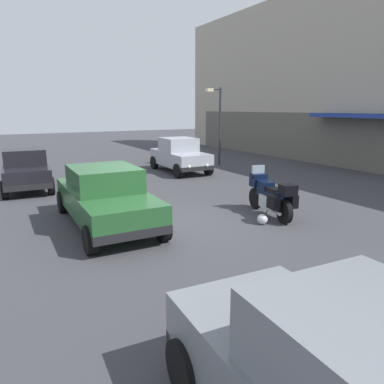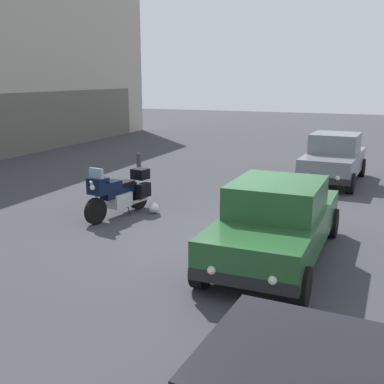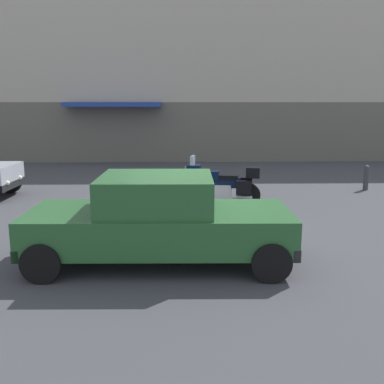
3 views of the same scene
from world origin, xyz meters
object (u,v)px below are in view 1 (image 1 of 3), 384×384
Objects in this scene: car_hatchback_near at (180,155)px; car_compact_side at (26,170)px; motorcycle at (270,195)px; streetlamp_curbside at (217,118)px; car_sedan_far at (105,196)px; helmet at (262,219)px.

car_compact_side is (0.79, -6.94, -0.04)m from car_hatchback_near.
car_compact_side is (-7.14, -5.77, 0.15)m from motorcycle.
car_sedan_far is at bearing -48.47° from streetlamp_curbside.
car_sedan_far is at bearing -118.72° from helmet.
motorcycle is 0.49× the size of car_sedan_far.
car_hatchback_near is 8.51m from car_sedan_far.
car_hatchback_near is at bearing -72.32° from streetlamp_curbside.
streetlamp_curbside is (-8.81, 3.93, 1.93)m from motorcycle.
helmet is 9.21m from car_compact_side.
motorcycle is at bearing -24.01° from streetlamp_curbside.
car_sedan_far reaches higher than helmet.
streetlamp_curbside is at bearing -47.40° from car_sedan_far.
streetlamp_curbside is at bearing -76.66° from car_compact_side.
car_compact_side is at bearing -80.24° from streetlamp_curbside.
car_hatchback_near is at bearing 167.46° from helmet.
car_sedan_far is 1.30× the size of car_compact_side.
streetlamp_curbside is at bearing -13.08° from motorcycle.
streetlamp_curbside is (-9.34, 4.63, 2.41)m from helmet.
car_hatchback_near reaches higher than motorcycle.
car_compact_side is at bearing 49.85° from motorcycle.
motorcycle is 9.18m from car_compact_side.
car_sedan_far is (6.46, -5.54, -0.03)m from car_hatchback_near.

